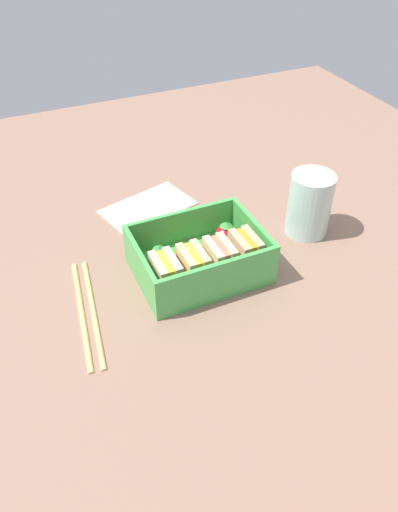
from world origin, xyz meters
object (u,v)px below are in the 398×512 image
object	(u,v)px
sandwich_center_left	(220,258)
folded_napkin	(148,207)
sandwich_center_right	(166,274)
chopstick_pair	(87,311)
sandwich_left	(245,251)
strawberry_far_left	(226,234)
carrot_stick_far_left	(190,250)
sandwich_center	(193,266)
drinking_glass	(310,204)
strawberry_left	(159,256)

from	to	relation	value
sandwich_center_left	folded_napkin	bearing A→B (deg)	-81.24
sandwich_center_right	chopstick_pair	world-z (taller)	sandwich_center_right
sandwich_left	chopstick_pair	world-z (taller)	sandwich_left
strawberry_far_left	sandwich_center_left	bearing A→B (deg)	55.85
chopstick_pair	carrot_stick_far_left	bearing A→B (deg)	-165.70
sandwich_center	carrot_stick_far_left	size ratio (longest dim) A/B	1.10
sandwich_left	sandwich_center_left	world-z (taller)	same
carrot_stick_far_left	drinking_glass	distance (cm)	18.39
sandwich_center	drinking_glass	distance (cm)	20.31
strawberry_left	drinking_glass	bearing A→B (deg)	179.83
carrot_stick_far_left	sandwich_center_left	bearing A→B (deg)	112.09
strawberry_far_left	strawberry_left	size ratio (longest dim) A/B	1.06
sandwich_center_right	carrot_stick_far_left	bearing A→B (deg)	-137.11
sandwich_center_left	carrot_stick_far_left	distance (cm)	5.57
sandwich_left	sandwich_center	size ratio (longest dim) A/B	1.00
chopstick_pair	folded_napkin	xyz separation A→B (cm)	(-14.29, -18.25, -0.15)
sandwich_center	chopstick_pair	bearing A→B (deg)	-4.34
sandwich_center_left	sandwich_center_right	bearing A→B (deg)	0.00
sandwich_center	carrot_stick_far_left	world-z (taller)	sandwich_center
sandwich_center	sandwich_center_right	bearing A→B (deg)	0.00
sandwich_left	carrot_stick_far_left	distance (cm)	7.68
sandwich_left	sandwich_center_right	distance (cm)	10.94
carrot_stick_far_left	sandwich_left	bearing A→B (deg)	138.91
carrot_stick_far_left	folded_napkin	size ratio (longest dim) A/B	0.31
sandwich_center_right	folded_napkin	world-z (taller)	sandwich_center_right
sandwich_center_right	drinking_glass	size ratio (longest dim) A/B	0.51
strawberry_left	sandwich_center_left	bearing A→B (deg)	146.24
sandwich_center_right	strawberry_far_left	size ratio (longest dim) A/B	1.33
sandwich_center_right	drinking_glass	world-z (taller)	drinking_glass
carrot_stick_far_left	drinking_glass	size ratio (longest dim) A/B	0.46
sandwich_center_left	sandwich_center_right	world-z (taller)	same
sandwich_left	sandwich_center	distance (cm)	7.30
strawberry_left	sandwich_left	bearing A→B (deg)	156.77
drinking_glass	chopstick_pair	bearing A→B (deg)	5.60
sandwich_center	sandwich_left	bearing A→B (deg)	180.00
sandwich_center_right	strawberry_far_left	world-z (taller)	sandwich_center_right
strawberry_far_left	chopstick_pair	world-z (taller)	strawberry_far_left
sandwich_center_right	drinking_glass	distance (cm)	23.88
sandwich_center_left	chopstick_pair	size ratio (longest dim) A/B	0.25
sandwich_center_right	strawberry_left	bearing A→B (deg)	-99.67
sandwich_center_left	strawberry_far_left	world-z (taller)	sandwich_center_left
sandwich_left	sandwich_center	xyz separation A→B (cm)	(7.30, 0.00, 0.00)
sandwich_center_left	chopstick_pair	bearing A→B (deg)	-3.43
strawberry_far_left	sandwich_left	bearing A→B (deg)	92.80
sandwich_center_left	sandwich_center	size ratio (longest dim) A/B	1.00
chopstick_pair	drinking_glass	bearing A→B (deg)	-174.40
sandwich_left	folded_napkin	size ratio (longest dim) A/B	0.35
sandwich_center_right	sandwich_center	bearing A→B (deg)	180.00
strawberry_far_left	strawberry_left	xyz separation A→B (cm)	(9.95, 0.64, -0.10)
strawberry_far_left	carrot_stick_far_left	bearing A→B (deg)	0.99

